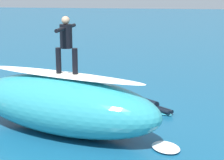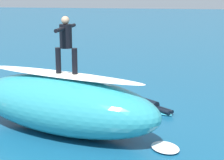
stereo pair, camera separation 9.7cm
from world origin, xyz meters
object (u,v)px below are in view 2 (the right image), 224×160
(surfboard_paddling, at_px, (149,108))
(surfer_paddling, at_px, (151,104))
(surfboard_riding, at_px, (67,75))
(surfer_riding, at_px, (66,40))

(surfboard_paddling, height_order, surfer_paddling, surfer_paddling)
(surfboard_riding, distance_m, surfer_riding, 1.04)
(surfer_riding, xyz_separation_m, surfboard_paddling, (-2.34, -2.85, -2.87))
(surfboard_riding, height_order, surfboard_paddling, surfboard_riding)
(surfboard_riding, distance_m, surfboard_paddling, 4.12)
(surfboard_riding, height_order, surfer_riding, surfer_riding)
(surfboard_riding, relative_size, surfer_riding, 1.12)
(surfer_riding, xyz_separation_m, surfer_paddling, (-2.43, -2.76, -2.70))
(surfer_paddling, bearing_deg, surfboard_paddling, -0.00)
(surfboard_paddling, distance_m, surfer_paddling, 0.22)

